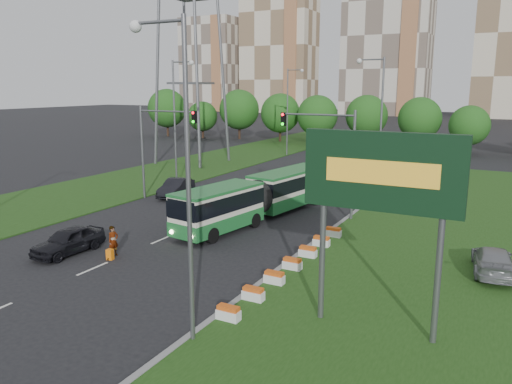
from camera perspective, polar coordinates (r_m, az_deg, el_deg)
The scene contains 20 objects.
ground at distance 31.04m, azimuth -6.27°, elevation -6.14°, with size 360.00×360.00×0.00m, color black.
grass_median at distance 33.98m, azimuth 20.51°, elevation -5.11°, with size 14.00×60.00×0.15m, color #1D4012.
median_kerb at distance 35.39m, azimuth 9.29°, elevation -3.80°, with size 0.30×60.00×0.18m, color gray.
left_verge at distance 61.07m, azimuth -7.27°, elevation 2.88°, with size 12.00×110.00×0.10m, color #1D4012.
lane_markings at distance 49.48m, azimuth 3.77°, elevation 0.75°, with size 0.20×100.00×0.01m, color silver, non-canonical shape.
flower_planters at distance 26.67m, azimuth 4.16°, elevation -8.16°, with size 1.10×13.70×0.60m, color white, non-canonical shape.
billboard at distance 19.23m, azimuth 14.15°, elevation 1.26°, with size 6.00×0.37×8.00m.
traffic_mast_median at distance 36.63m, azimuth 8.68°, elevation 5.16°, with size 5.76×0.32×8.00m.
traffic_mast_left at distance 43.15m, azimuth -11.27°, elevation 6.08°, with size 5.76×0.32×8.00m.
street_lamps at distance 39.76m, azimuth -2.01°, elevation 6.76°, with size 36.00×60.00×12.00m, color slate, non-canonical shape.
tree_line at distance 79.85m, azimuth 23.05°, elevation 7.37°, with size 120.00×8.00×9.00m, color #184B14, non-canonical shape.
apartment_tower_west at distance 193.09m, azimuth 2.67°, elevation 16.25°, with size 26.00×15.00×48.00m, color beige.
apartment_tower_cwest at distance 180.05m, azimuth 14.82°, elevation 16.83°, with size 28.00×15.00×52.00m, color beige.
midrise_west at distance 207.22m, azimuth -5.13°, elevation 14.26°, with size 22.00×14.00×36.00m, color beige.
articulated_bus at distance 36.83m, azimuth 0.35°, elevation -0.51°, with size 2.55×16.36×2.69m.
car_left_near at distance 31.33m, azimuth -20.67°, elevation -5.22°, with size 1.82×4.53×1.54m, color black.
car_left_far at distance 44.91m, azimuth -9.13°, elevation 0.50°, with size 1.68×4.81×1.59m, color black.
car_median at distance 28.66m, azimuth 25.48°, elevation -7.07°, with size 1.93×4.76×1.38m, color gray.
pedestrian at distance 30.02m, azimuth -16.00°, elevation -5.40°, with size 0.65×0.43×1.78m, color gray.
shopping_trolley at distance 29.59m, azimuth -16.35°, elevation -6.88°, with size 0.35×0.37×0.61m.
Camera 1 is at (16.59, -24.41, 9.62)m, focal length 35.00 mm.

